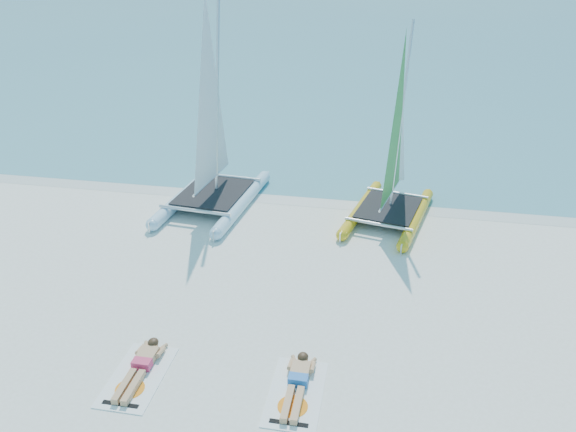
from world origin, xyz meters
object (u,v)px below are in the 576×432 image
(towel_b, at_px, (296,393))
(catamaran_yellow, at_px, (396,157))
(sunbather_b, at_px, (298,382))
(catamaran_blue, at_px, (211,143))
(towel_a, at_px, (138,376))
(sunbather_a, at_px, (141,365))

(towel_b, bearing_deg, catamaran_yellow, 79.02)
(sunbather_b, bearing_deg, catamaran_yellow, 78.76)
(catamaran_blue, distance_m, towel_a, 8.32)
(catamaran_yellow, xyz_separation_m, sunbather_a, (-4.69, -8.13, -1.72))
(towel_a, xyz_separation_m, sunbather_b, (3.10, 0.31, 0.11))
(catamaran_blue, bearing_deg, towel_a, -78.25)
(catamaran_yellow, distance_m, sunbather_b, 8.35)
(towel_b, height_order, sunbather_b, sunbather_b)
(sunbather_b, bearing_deg, towel_a, -174.24)
(towel_a, bearing_deg, sunbather_a, 90.00)
(catamaran_yellow, bearing_deg, towel_a, -107.15)
(towel_a, bearing_deg, catamaran_yellow, 60.60)
(sunbather_a, bearing_deg, catamaran_yellow, 60.03)
(towel_a, bearing_deg, sunbather_b, 5.76)
(catamaran_yellow, distance_m, towel_a, 9.73)
(catamaran_yellow, bearing_deg, towel_b, -88.74)
(catamaran_yellow, height_order, sunbather_b, catamaran_yellow)
(catamaran_yellow, bearing_deg, catamaran_blue, -164.63)
(sunbather_a, xyz_separation_m, sunbather_b, (3.10, 0.12, 0.00))
(towel_a, height_order, sunbather_a, sunbather_a)
(catamaran_blue, xyz_separation_m, sunbather_b, (4.01, -7.71, -1.91))
(towel_a, xyz_separation_m, towel_b, (3.10, 0.12, 0.00))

